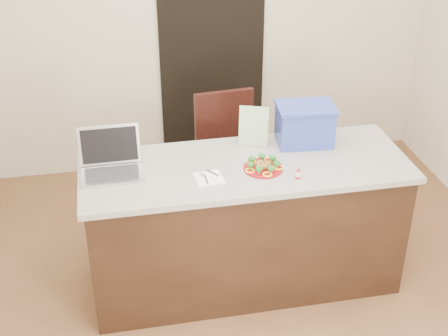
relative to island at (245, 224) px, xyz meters
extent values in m
plane|color=brown|center=(0.00, -0.25, -0.46)|extent=(4.00, 4.00, 0.00)
plane|color=beige|center=(0.00, 1.75, 0.89)|extent=(4.00, 0.00, 4.00)
cube|color=black|center=(0.10, 1.73, 0.54)|extent=(0.90, 0.02, 2.00)
cube|color=black|center=(0.00, 0.00, -0.02)|extent=(2.00, 0.70, 0.88)
cube|color=beige|center=(0.00, 0.00, 0.44)|extent=(2.06, 0.76, 0.04)
cylinder|color=maroon|center=(0.09, -0.08, 0.46)|extent=(0.24, 0.24, 0.01)
torus|color=maroon|center=(0.09, -0.08, 0.47)|extent=(0.24, 0.24, 0.01)
sphere|color=brown|center=(0.09, -0.08, 0.49)|extent=(0.04, 0.04, 0.04)
sphere|color=brown|center=(0.09, -0.05, 0.49)|extent=(0.04, 0.04, 0.04)
sphere|color=brown|center=(0.07, -0.06, 0.49)|extent=(0.04, 0.04, 0.04)
sphere|color=brown|center=(0.06, -0.08, 0.49)|extent=(0.04, 0.04, 0.04)
sphere|color=brown|center=(0.06, -0.10, 0.49)|extent=(0.04, 0.04, 0.04)
sphere|color=brown|center=(0.08, -0.11, 0.49)|extent=(0.04, 0.04, 0.04)
sphere|color=brown|center=(0.10, -0.11, 0.49)|extent=(0.04, 0.04, 0.04)
sphere|color=brown|center=(0.11, -0.10, 0.49)|extent=(0.04, 0.04, 0.04)
sphere|color=brown|center=(0.12, -0.09, 0.49)|extent=(0.04, 0.04, 0.04)
sphere|color=brown|center=(0.12, -0.07, 0.49)|extent=(0.04, 0.04, 0.04)
ellipsoid|color=#16541B|center=(0.16, -0.04, 0.51)|extent=(0.04, 0.04, 0.04)
ellipsoid|color=#16541B|center=(0.10, 0.00, 0.51)|extent=(0.04, 0.04, 0.04)
ellipsoid|color=#16541B|center=(0.03, -0.02, 0.51)|extent=(0.04, 0.04, 0.04)
ellipsoid|color=#16541B|center=(0.01, -0.09, 0.51)|extent=(0.04, 0.04, 0.04)
ellipsoid|color=#16541B|center=(0.05, -0.15, 0.51)|extent=(0.04, 0.04, 0.04)
ellipsoid|color=#16541B|center=(0.12, -0.16, 0.51)|extent=(0.04, 0.04, 0.04)
ellipsoid|color=#16541B|center=(0.17, -0.11, 0.51)|extent=(0.04, 0.04, 0.04)
torus|color=#FFF71A|center=(0.15, 0.00, 0.48)|extent=(0.06, 0.06, 0.01)
torus|color=#FFF71A|center=(0.03, -0.01, 0.48)|extent=(0.06, 0.06, 0.01)
torus|color=#FFF71A|center=(0.00, -0.11, 0.48)|extent=(0.06, 0.06, 0.01)
torus|color=#FFF71A|center=(0.09, -0.18, 0.48)|extent=(0.06, 0.06, 0.01)
torus|color=#FFF71A|center=(0.18, -0.11, 0.48)|extent=(0.06, 0.06, 0.01)
cube|color=white|center=(-0.26, -0.13, 0.46)|extent=(0.18, 0.18, 0.01)
cube|color=#B8B8BD|center=(-0.28, -0.15, 0.47)|extent=(0.01, 0.11, 0.00)
cube|color=#B8B8BD|center=(-0.28, -0.09, 0.47)|extent=(0.03, 0.05, 0.00)
cube|color=white|center=(-0.23, -0.17, 0.47)|extent=(0.06, 0.08, 0.01)
cube|color=#B8B8BD|center=(-0.23, -0.08, 0.47)|extent=(0.07, 0.09, 0.00)
cylinder|color=beige|center=(0.26, -0.25, 0.48)|extent=(0.03, 0.03, 0.05)
cylinder|color=beige|center=(0.26, -0.25, 0.52)|extent=(0.02, 0.02, 0.01)
cylinder|color=red|center=(0.26, -0.25, 0.53)|extent=(0.02, 0.02, 0.01)
cylinder|color=red|center=(0.26, -0.25, 0.48)|extent=(0.03, 0.03, 0.02)
cube|color=#ADACB0|center=(-0.82, 0.03, 0.47)|extent=(0.37, 0.26, 0.02)
cube|color=#ADACB0|center=(-0.82, 0.16, 0.60)|extent=(0.37, 0.07, 0.25)
cube|color=black|center=(-0.82, 0.15, 0.60)|extent=(0.34, 0.05, 0.21)
cube|color=#28282A|center=(-0.82, 0.02, 0.48)|extent=(0.32, 0.18, 0.00)
cube|color=silver|center=(0.10, 0.24, 0.59)|extent=(0.19, 0.10, 0.27)
cube|color=#2B3D9D|center=(0.44, 0.21, 0.58)|extent=(0.37, 0.28, 0.25)
cube|color=#2B3D9D|center=(0.44, 0.21, 0.72)|extent=(0.39, 0.30, 0.02)
cube|color=#34130F|center=(0.04, 0.71, 0.03)|extent=(0.49, 0.49, 0.04)
cube|color=#34130F|center=(0.04, 0.91, 0.31)|extent=(0.46, 0.08, 0.52)
cylinder|color=#34130F|center=(-0.15, 0.51, -0.22)|extent=(0.04, 0.04, 0.49)
cylinder|color=#34130F|center=(0.24, 0.51, -0.22)|extent=(0.04, 0.04, 0.49)
cylinder|color=#34130F|center=(-0.15, 0.90, -0.22)|extent=(0.04, 0.04, 0.49)
cylinder|color=#34130F|center=(0.24, 0.90, -0.22)|extent=(0.04, 0.04, 0.49)
camera|label=1|loc=(-0.79, -3.29, 2.38)|focal=50.00mm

